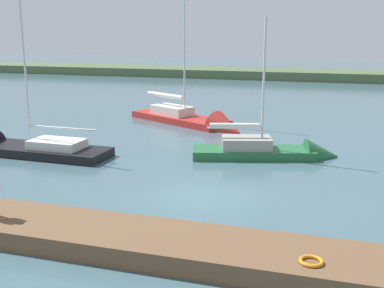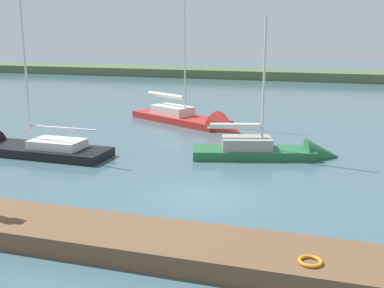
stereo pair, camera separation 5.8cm
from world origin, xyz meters
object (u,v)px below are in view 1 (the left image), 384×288
(sailboat_far_right, at_px, (18,152))
(sailboat_near_dock, at_px, (195,123))
(sailboat_inner_slip, at_px, (275,154))
(life_ring_buoy, at_px, (311,261))

(sailboat_far_right, height_order, sailboat_near_dock, sailboat_near_dock)
(sailboat_far_right, xyz_separation_m, sailboat_inner_slip, (-13.91, -3.24, 0.13))
(sailboat_far_right, height_order, sailboat_inner_slip, sailboat_far_right)
(life_ring_buoy, height_order, sailboat_far_right, sailboat_far_right)
(life_ring_buoy, xyz_separation_m, sailboat_far_right, (16.51, -9.75, -0.62))
(sailboat_near_dock, bearing_deg, sailboat_far_right, -95.87)
(sailboat_inner_slip, bearing_deg, sailboat_far_right, 177.53)
(sailboat_far_right, relative_size, sailboat_inner_slip, 1.15)
(sailboat_far_right, distance_m, sailboat_near_dock, 12.87)
(sailboat_far_right, relative_size, sailboat_near_dock, 0.76)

